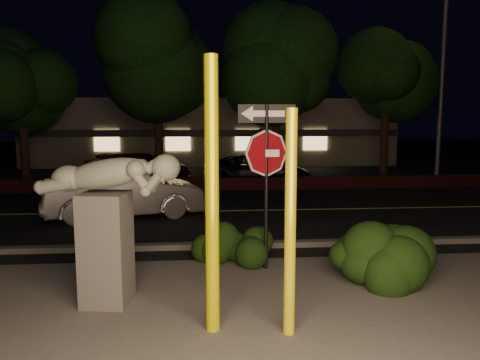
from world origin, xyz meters
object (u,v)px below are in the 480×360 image
object	(u,v)px
sculpture	(108,213)
signpost	(267,154)
yellow_pole_left	(212,198)
yellow_pole_right	(290,225)
parked_car_darkred	(145,167)
streetlight	(440,48)
parked_car_red	(132,167)
silver_sedan	(125,192)
parked_car_dark	(257,170)

from	to	relation	value
sculpture	signpost	bearing A→B (deg)	37.64
yellow_pole_left	yellow_pole_right	distance (m)	1.06
parked_car_darkred	sculpture	bearing A→B (deg)	-166.86
yellow_pole_right	parked_car_darkred	size ratio (longest dim) A/B	0.70
signpost	parked_car_darkred	size ratio (longest dim) A/B	0.73
yellow_pole_left	streetlight	xyz separation A→B (m)	(10.06, 13.63, 4.01)
streetlight	parked_car_darkred	distance (m)	13.98
signpost	parked_car_darkred	distance (m)	14.14
streetlight	parked_car_red	xyz separation A→B (m)	(-13.24, 1.40, -5.11)
signpost	yellow_pole_left	bearing A→B (deg)	-112.36
parked_car_red	yellow_pole_right	bearing A→B (deg)	-150.43
yellow_pole_right	silver_sedan	xyz separation A→B (m)	(-3.29, 7.62, -0.74)
silver_sedan	parked_car_dark	bearing A→B (deg)	-50.54
parked_car_red	streetlight	bearing A→B (deg)	-81.78
parked_car_red	silver_sedan	bearing A→B (deg)	-159.15
parked_car_darkred	parked_car_red	bearing A→B (deg)	162.47
streetlight	parked_car_red	distance (m)	14.26
sculpture	yellow_pole_right	bearing A→B (deg)	-17.46
silver_sedan	parked_car_red	distance (m)	7.66
signpost	parked_car_dark	world-z (taller)	signpost
parked_car_red	signpost	bearing A→B (deg)	-147.08
yellow_pole_right	parked_car_darkred	world-z (taller)	yellow_pole_right
yellow_pole_right	silver_sedan	world-z (taller)	yellow_pole_right
parked_car_red	parked_car_dark	distance (m)	5.56
silver_sedan	parked_car_red	xyz separation A→B (m)	(-0.88, 7.60, -0.04)
parked_car_red	parked_car_darkred	world-z (taller)	parked_car_red
parked_car_darkred	parked_car_dark	bearing A→B (deg)	-103.68
parked_car_red	parked_car_dark	bearing A→B (deg)	-86.71
yellow_pole_right	parked_car_red	world-z (taller)	yellow_pole_right
sculpture	parked_car_dark	xyz separation A→B (m)	(3.80, 12.92, -0.78)
signpost	sculpture	size ratio (longest dim) A/B	1.33
yellow_pole_left	parked_car_red	distance (m)	15.40
streetlight	parked_car_red	world-z (taller)	streetlight
yellow_pole_right	parked_car_red	distance (m)	15.80
streetlight	silver_sedan	bearing A→B (deg)	-178.32
yellow_pole_right	signpost	xyz separation A→B (m)	(0.07, 2.67, 0.71)
streetlight	parked_car_dark	distance (m)	9.35
yellow_pole_left	signpost	bearing A→B (deg)	66.89
parked_car_darkred	parked_car_dark	distance (m)	5.37
yellow_pole_left	silver_sedan	xyz separation A→B (m)	(-2.30, 7.43, -1.07)
yellow_pole_right	streetlight	bearing A→B (deg)	56.73
sculpture	streetlight	world-z (taller)	streetlight
yellow_pole_left	parked_car_darkred	bearing A→B (deg)	99.56
yellow_pole_right	sculpture	xyz separation A→B (m)	(-2.52, 1.24, -0.05)
signpost	silver_sedan	world-z (taller)	signpost
yellow_pole_right	silver_sedan	size ratio (longest dim) A/B	0.66
signpost	streetlight	world-z (taller)	streetlight
parked_car_dark	parked_car_red	bearing A→B (deg)	79.02
silver_sedan	parked_car_dark	size ratio (longest dim) A/B	0.97
yellow_pole_right	parked_car_darkred	xyz separation A→B (m)	(-3.69, 16.21, -0.86)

